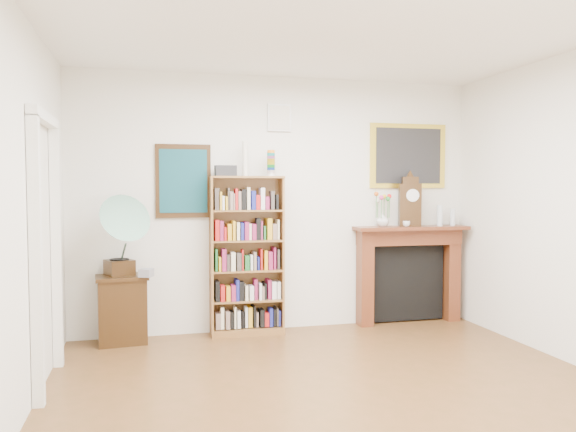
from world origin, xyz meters
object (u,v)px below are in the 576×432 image
Objects in this scene: cd_stack at (146,273)px; teacup at (406,224)px; bottle_right at (453,217)px; bookshelf at (247,246)px; side_cabinet at (122,309)px; mantel_clock at (410,202)px; bottle_left at (440,216)px; fireplace at (408,266)px; flower_vase at (383,220)px; gramophone at (118,231)px.

teacup reaches higher than cd_stack.
bookshelf is at bearing -179.72° from bottle_right.
teacup is (3.14, 0.01, 0.82)m from side_cabinet.
mantel_clock reaches higher than cd_stack.
bookshelf is at bearing 179.90° from bottle_left.
fireplace is at bearing 5.18° from bookshelf.
fireplace is 0.64m from flower_vase.
cd_stack is at bearing -158.71° from mantel_clock.
gramophone is 0.50m from cd_stack.
bottle_right is (2.46, 0.01, 0.28)m from bookshelf.
cd_stack is at bearing -35.69° from side_cabinet.
side_cabinet is 0.81m from gramophone.
bottle_right reaches higher than teacup.
side_cabinet is 3.69m from bottle_left.
side_cabinet is 3.38m from mantel_clock.
mantel_clock reaches higher than fireplace.
bookshelf is 1.43m from side_cabinet.
cd_stack is at bearing -34.48° from gramophone.
mantel_clock is 0.39m from flower_vase.
cd_stack is 1.43× the size of teacup.
fireplace is at bearing 169.89° from bottle_left.
gramophone is at bearing -177.78° from bottle_right.
side_cabinet is 3.46× the size of bottle_right.
side_cabinet is 3.00m from flower_vase.
bookshelf is 1.45× the size of fireplace.
bookshelf is 1.60m from flower_vase.
bookshelf is 1.94m from fireplace.
teacup is 0.62m from bottle_right.
mantel_clock is 0.40m from bottle_left.
fireplace is 11.26× the size of cd_stack.
flower_vase reaches higher than cd_stack.
bottle_left reaches higher than flower_vase.
cd_stack is at bearing -176.89° from bottle_left.
flower_vase is (-0.34, -0.02, 0.54)m from fireplace.
bookshelf is 1.09m from cd_stack.
side_cabinet is 5.77× the size of cd_stack.
gramophone is 9.79× the size of teacup.
bottle_left is 1.20× the size of bottle_right.
cd_stack is 2.93m from teacup.
bottle_right is (3.51, 0.20, 0.50)m from cd_stack.
fireplace is at bearing -20.18° from gramophone.
flower_vase is at bearing 4.82° from bookshelf.
flower_vase is at bearing 178.16° from bottle_right.
bottle_left is at bearing -8.48° from fireplace.
bottle_right is at bearing -1.84° from flower_vase.
cd_stack is 0.60× the size of bottle_right.
flower_vase is at bearing 164.72° from teacup.
bottle_left is 0.18m from bottle_right.
flower_vase is (2.90, 0.18, 0.05)m from gramophone.
teacup is (0.26, -0.07, -0.04)m from flower_vase.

